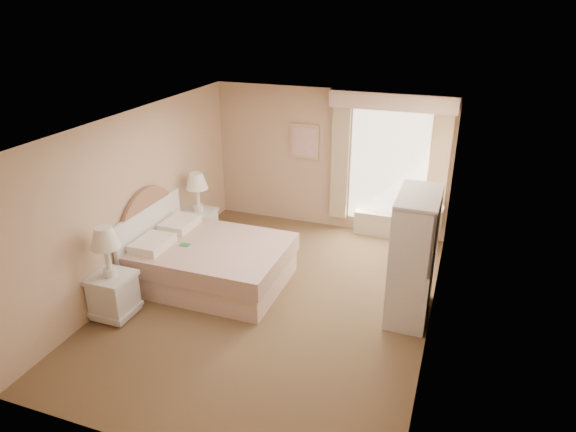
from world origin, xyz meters
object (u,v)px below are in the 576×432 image
at_px(nightstand_near, 112,284).
at_px(round_table, 420,219).
at_px(nightstand_far, 199,218).
at_px(armoire, 413,266).
at_px(bed, 206,260).
at_px(cafe_chair, 405,231).

height_order(nightstand_near, round_table, nightstand_near).
bearing_deg(nightstand_far, armoire, -14.33).
xyz_separation_m(bed, cafe_chair, (2.65, 1.63, 0.17)).
distance_m(nightstand_near, armoire, 3.91).
bearing_deg(nightstand_far, round_table, 17.52).
height_order(round_table, armoire, armoire).
relative_size(bed, round_table, 2.80).
xyz_separation_m(round_table, cafe_chair, (-0.16, -0.59, 0.01)).
relative_size(bed, nightstand_far, 1.72).
distance_m(cafe_chair, armoire, 1.49).
bearing_deg(round_table, nightstand_near, -135.74).
distance_m(round_table, cafe_chair, 0.61).
bearing_deg(nightstand_near, bed, 59.35).
distance_m(nightstand_near, cafe_chair, 4.41).
bearing_deg(round_table, bed, -141.64).
distance_m(bed, armoire, 2.96).
bearing_deg(cafe_chair, armoire, -81.66).
height_order(bed, nightstand_far, bed).
bearing_deg(armoire, cafe_chair, 101.00).
height_order(nightstand_far, cafe_chair, nightstand_far).
height_order(bed, round_table, bed).
xyz_separation_m(bed, round_table, (2.81, 2.22, 0.16)).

